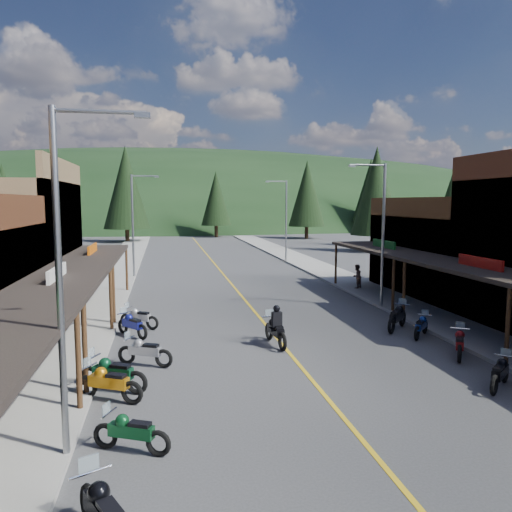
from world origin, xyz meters
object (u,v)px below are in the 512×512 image
pine_11 (376,191)px  bike_east_9 (397,316)px  pine_6 (452,199)px  pedestrian_east_b (357,276)px  pine_2 (126,187)px  pine_4 (307,193)px  bike_west_9 (132,323)px  pine_10 (57,195)px  pine_5 (370,191)px  bike_west_10 (139,316)px  bike_east_6 (500,372)px  streetlight_0 (66,268)px  pine_3 (216,198)px  streetlight_3 (285,217)px  pine_9 (382,198)px  bike_west_5 (131,430)px  streetlight_1 (135,221)px  bike_east_8 (421,325)px  streetlight_2 (381,229)px  pine_7 (3,194)px  pine_1 (44,194)px  bike_west_8 (145,350)px  rider_on_bike (276,329)px  shop_east_3 (457,255)px  bike_west_6 (109,381)px  bike_west_7 (113,372)px  bike_east_7 (460,342)px

pine_11 → bike_east_9: bearing=-112.3°
pine_6 → pedestrian_east_b: bearing=-127.1°
pine_2 → bike_east_9: 57.25m
pine_4 → bike_west_9: (-24.22, -55.47, -6.64)m
pine_10 → pine_5: bearing=22.9°
bike_west_10 → bike_east_6: size_ratio=1.02×
streetlight_0 → pine_11: 51.67m
pine_3 → pine_10: size_ratio=0.95×
streetlight_3 → pine_9: size_ratio=0.74×
bike_west_5 → bike_west_10: size_ratio=0.96×
streetlight_1 → bike_east_8: size_ratio=4.22×
streetlight_2 → pine_7: size_ratio=0.64×
pine_4 → bike_west_10: bearing=-113.9°
pine_4 → pine_11: 22.09m
pine_1 → pine_3: 28.29m
pine_2 → bike_west_9: 54.11m
pine_2 → streetlight_1: bearing=-85.2°
pine_9 → pine_10: 42.30m
bike_west_8 → rider_on_bike: 5.50m
pine_3 → bike_east_9: 62.83m
pine_11 → bike_west_10: pine_11 is taller
shop_east_3 → pine_1: size_ratio=0.87×
pine_2 → bike_west_10: bearing=-85.6°
bike_west_8 → bike_east_6: size_ratio=1.06×
bike_east_9 → pine_11: bearing=111.0°
bike_west_6 → bike_east_6: bearing=-68.0°
pine_1 → bike_east_6: bearing=-68.2°
streetlight_2 → bike_west_5: bearing=-132.0°
shop_east_3 → pine_3: size_ratio=0.99×
pine_5 → bike_west_8: pine_5 is taller
streetlight_2 → bike_west_6: size_ratio=3.65×
pine_10 → bike_east_9: bearing=-62.9°
pine_7 → bike_west_10: size_ratio=6.16×
streetlight_0 → pine_9: size_ratio=0.74×
pine_4 → bike_east_9: bearing=-102.2°
pine_3 → bike_east_8: pine_3 is taller
pine_1 → bike_west_7: (17.57, -71.96, -6.59)m
streetlight_0 → streetlight_2: same height
pine_9 → pedestrian_east_b: bearing=-117.2°
pine_1 → pine_7: size_ratio=1.00×
pine_2 → bike_west_8: (4.46, -57.62, -7.39)m
pine_6 → pine_4: bearing=-171.9°
pine_11 → pine_4: bearing=95.2°
pine_4 → bike_east_7: bearing=-100.9°
pine_4 → streetlight_2: bearing=-102.0°
pine_5 → pine_6: pine_5 is taller
bike_west_9 → rider_on_bike: rider_on_bike is taller
streetlight_3 → pine_5: size_ratio=0.57×
bike_west_8 → bike_west_9: (-0.68, 4.15, -0.00)m
bike_east_9 → streetlight_1: bearing=167.8°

